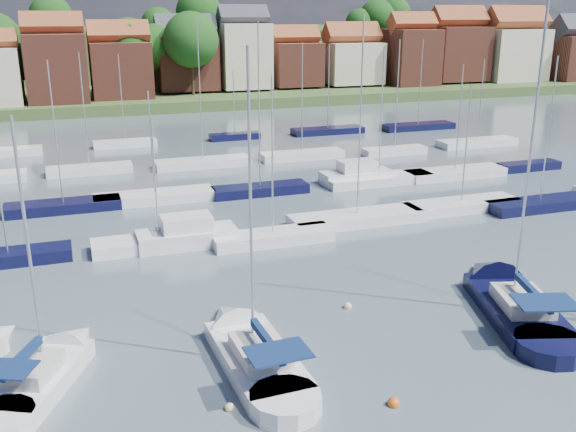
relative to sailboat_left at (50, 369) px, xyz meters
name	(u,v)px	position (x,y,z in m)	size (l,w,h in m)	color
ground	(203,175)	(14.39, 34.98, -0.36)	(260.00, 260.00, 0.00)	#44555C
sailboat_left	(50,369)	(0.00, 0.00, 0.00)	(6.41, 9.69, 13.07)	silver
sailboat_centre	(247,347)	(9.06, -0.94, -0.01)	(3.54, 11.83, 15.91)	silver
sailboat_navy	(505,297)	(24.56, -0.22, -0.02)	(7.03, 13.41, 17.90)	black
buoy_c	(229,410)	(7.09, -5.19, -0.36)	(0.42, 0.42, 0.42)	beige
buoy_d	(394,405)	(13.74, -7.17, -0.36)	(0.53, 0.53, 0.53)	#D85914
buoy_e	(348,308)	(15.74, 2.04, -0.36)	(0.47, 0.47, 0.47)	beige
marina_field	(233,181)	(16.30, 30.13, 0.07)	(79.62, 41.41, 15.93)	silver
far_shore_town	(129,63)	(16.62, 127.65, 4.24)	(212.46, 90.00, 22.27)	#3C562B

